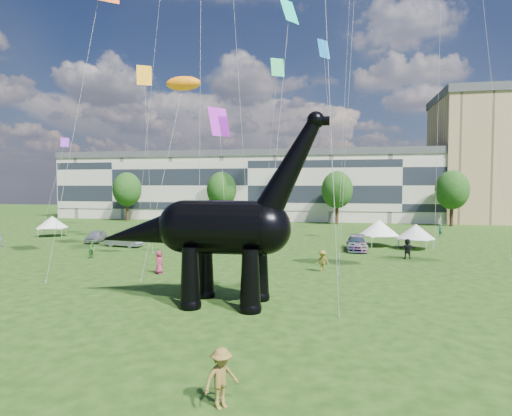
# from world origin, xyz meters

# --- Properties ---
(ground) EXTENTS (220.00, 220.00, 0.00)m
(ground) POSITION_xyz_m (0.00, 0.00, 0.00)
(ground) COLOR #16330C
(ground) RESTS_ON ground
(terrace_row) EXTENTS (78.00, 11.00, 12.00)m
(terrace_row) POSITION_xyz_m (-8.00, 62.00, 6.00)
(terrace_row) COLOR beige
(terrace_row) RESTS_ON ground
(tree_far_left) EXTENTS (5.20, 5.20, 9.44)m
(tree_far_left) POSITION_xyz_m (-30.00, 53.00, 6.29)
(tree_far_left) COLOR #382314
(tree_far_left) RESTS_ON ground
(tree_mid_left) EXTENTS (5.20, 5.20, 9.44)m
(tree_mid_left) POSITION_xyz_m (-12.00, 53.00, 6.29)
(tree_mid_left) COLOR #382314
(tree_mid_left) RESTS_ON ground
(tree_mid_right) EXTENTS (5.20, 5.20, 9.44)m
(tree_mid_right) POSITION_xyz_m (8.00, 53.00, 6.29)
(tree_mid_right) COLOR #382314
(tree_mid_right) RESTS_ON ground
(tree_far_right) EXTENTS (5.20, 5.20, 9.44)m
(tree_far_right) POSITION_xyz_m (26.00, 53.00, 6.29)
(tree_far_right) COLOR #382314
(tree_far_right) RESTS_ON ground
(dinosaur_sculpture) EXTENTS (13.02, 3.62, 10.69)m
(dinosaur_sculpture) POSITION_xyz_m (1.71, 2.65, 4.04)
(dinosaur_sculpture) COLOR black
(dinosaur_sculpture) RESTS_ON ground
(car_silver) EXTENTS (2.50, 4.28, 1.37)m
(car_silver) POSITION_xyz_m (-19.02, 24.65, 0.68)
(car_silver) COLOR silver
(car_silver) RESTS_ON ground
(car_grey) EXTENTS (4.30, 2.11, 1.36)m
(car_grey) POSITION_xyz_m (-14.01, 21.85, 0.68)
(car_grey) COLOR gray
(car_grey) RESTS_ON ground
(car_white) EXTENTS (5.36, 3.28, 1.39)m
(car_white) POSITION_xyz_m (-5.75, 25.77, 0.69)
(car_white) COLOR silver
(car_white) RESTS_ON ground
(car_dark) EXTENTS (2.01, 4.92, 1.43)m
(car_dark) POSITION_xyz_m (10.11, 23.93, 0.71)
(car_dark) COLOR #595960
(car_dark) RESTS_ON ground
(gazebo_near) EXTENTS (4.91, 4.91, 2.58)m
(gazebo_near) POSITION_xyz_m (16.04, 25.88, 1.81)
(gazebo_near) COLOR silver
(gazebo_near) RESTS_ON ground
(gazebo_far) EXTENTS (5.25, 5.25, 2.84)m
(gazebo_far) POSITION_xyz_m (12.54, 27.41, 2.00)
(gazebo_far) COLOR white
(gazebo_far) RESTS_ON ground
(gazebo_left) EXTENTS (4.91, 4.91, 2.60)m
(gazebo_left) POSITION_xyz_m (-27.56, 28.60, 1.82)
(gazebo_left) COLOR white
(gazebo_left) RESTS_ON ground
(visitors) EXTENTS (48.80, 46.83, 1.82)m
(visitors) POSITION_xyz_m (-0.80, 13.97, 0.86)
(visitors) COLOR #412C63
(visitors) RESTS_ON ground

